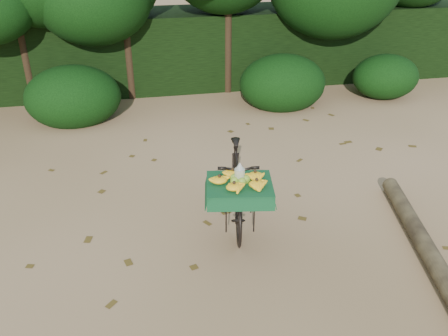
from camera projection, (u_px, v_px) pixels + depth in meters
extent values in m
plane|color=tan|center=(273.00, 215.00, 6.78)|extent=(80.00, 80.00, 0.00)
imported|color=black|center=(236.00, 185.00, 6.42)|extent=(0.82, 1.89, 1.10)
cube|color=black|center=(239.00, 185.00, 5.73)|extent=(0.47, 0.55, 0.03)
cube|color=#154F27|center=(240.00, 184.00, 5.72)|extent=(0.89, 0.79, 0.01)
ellipsoid|color=olive|center=(246.00, 179.00, 5.69)|extent=(0.11, 0.08, 0.12)
ellipsoid|color=olive|center=(241.00, 177.00, 5.75)|extent=(0.11, 0.08, 0.12)
ellipsoid|color=olive|center=(234.00, 178.00, 5.72)|extent=(0.11, 0.08, 0.12)
ellipsoid|color=olive|center=(235.00, 181.00, 5.65)|extent=(0.11, 0.08, 0.12)
ellipsoid|color=olive|center=(242.00, 182.00, 5.64)|extent=(0.11, 0.08, 0.12)
cylinder|color=#EAE5C6|center=(240.00, 175.00, 5.68)|extent=(0.13, 0.13, 0.17)
cylinder|color=brown|center=(425.00, 247.00, 5.94)|extent=(0.93, 3.11, 0.23)
cube|color=black|center=(201.00, 48.00, 11.82)|extent=(26.00, 1.80, 1.80)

